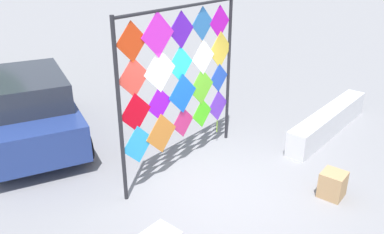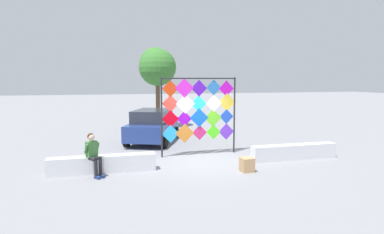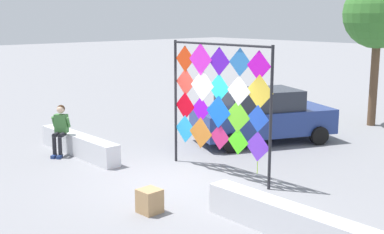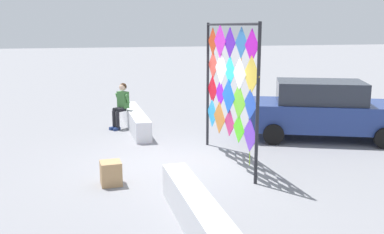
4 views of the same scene
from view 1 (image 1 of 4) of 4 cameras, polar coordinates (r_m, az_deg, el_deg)
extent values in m
plane|color=gray|center=(7.46, 4.91, -10.72)|extent=(120.00, 120.00, 0.00)
cube|color=silver|center=(10.09, 19.44, -0.59)|extent=(3.60, 0.44, 0.59)
cylinder|color=#232328|center=(6.54, -10.54, 0.15)|extent=(0.07, 0.07, 3.28)
cylinder|color=#232328|center=(8.80, 5.37, 6.58)|extent=(0.07, 0.07, 3.28)
cylinder|color=#232328|center=(7.21, -1.56, 15.85)|extent=(3.20, 0.14, 0.06)
cube|color=#27A8F3|center=(7.05, -7.90, -4.01)|extent=(0.74, 0.03, 0.74)
cube|color=orange|center=(7.42, -4.49, -2.43)|extent=(0.82, 0.03, 0.82)
cube|color=#CC286E|center=(7.87, -1.33, -0.77)|extent=(0.65, 0.03, 0.65)
cube|color=#50EA1E|center=(8.30, 1.49, 0.55)|extent=(0.65, 0.03, 0.65)
cube|color=#6F34D9|center=(8.75, 3.82, 1.68)|extent=(0.72, 0.03, 0.72)
cylinder|color=#9BE516|center=(8.96, 3.68, -1.33)|extent=(0.02, 0.02, 0.30)
cube|color=red|center=(6.79, -8.24, 0.63)|extent=(0.72, 0.03, 0.72)
cylinder|color=#16E5D4|center=(7.01, -8.05, -3.23)|extent=(0.02, 0.02, 0.30)
cube|color=#8E0FEC|center=(7.17, -4.81, 1.93)|extent=(0.66, 0.03, 0.66)
cube|color=blue|center=(7.59, -1.36, 3.45)|extent=(0.81, 0.03, 0.81)
cube|color=#68D328|center=(8.06, 1.45, 4.46)|extent=(0.78, 0.03, 0.78)
cube|color=blue|center=(8.52, 3.98, 5.76)|extent=(0.64, 0.03, 0.64)
cube|color=#E03F33|center=(6.58, -8.54, 5.73)|extent=(0.71, 0.03, 0.71)
cylinder|color=#16D7E5|center=(6.74, -8.37, 2.04)|extent=(0.02, 0.02, 0.20)
cube|color=white|center=(7.00, -4.71, 6.76)|extent=(0.81, 0.03, 0.81)
cylinder|color=#E51646|center=(7.20, -4.61, 2.37)|extent=(0.02, 0.02, 0.34)
cube|color=#25E6F9|center=(7.42, -1.69, 7.75)|extent=(0.70, 0.03, 0.70)
cube|color=white|center=(7.90, 1.68, 8.75)|extent=(0.72, 0.03, 0.72)
cylinder|color=#16E555|center=(8.06, 1.58, 4.96)|extent=(0.02, 0.02, 0.39)
cube|color=yellow|center=(8.37, 4.18, 9.80)|extent=(0.79, 0.03, 0.79)
cube|color=#F73E12|center=(6.41, -8.82, 10.84)|extent=(0.68, 0.03, 0.68)
cube|color=#F92CE9|center=(6.80, -5.00, 11.94)|extent=(0.80, 0.03, 0.80)
cube|color=#6019D6|center=(7.27, -1.56, 12.67)|extent=(0.69, 0.03, 0.69)
cube|color=#2E79CD|center=(7.77, 1.58, 13.53)|extent=(0.67, 0.03, 0.67)
cylinder|color=orange|center=(7.87, 1.48, 10.13)|extent=(0.02, 0.02, 0.28)
cube|color=#CE12CF|center=(8.23, 4.09, 13.74)|extent=(0.69, 0.03, 0.69)
cylinder|color=#17E516|center=(8.32, 3.94, 10.59)|extent=(0.02, 0.02, 0.24)
cube|color=navy|center=(9.72, -22.68, 0.38)|extent=(3.35, 4.66, 0.76)
cube|color=#282D38|center=(9.35, -23.24, 3.93)|extent=(2.42, 2.84, 0.61)
cylinder|color=black|center=(11.28, -18.52, 2.02)|extent=(0.43, 0.61, 0.57)
cylinder|color=black|center=(8.64, -15.32, -4.26)|extent=(0.43, 0.61, 0.57)
cube|color=tan|center=(7.61, 19.93, -9.29)|extent=(0.44, 0.43, 0.49)
camera|label=2|loc=(8.32, 114.83, -17.88)|focal=30.13mm
camera|label=3|loc=(14.60, 58.01, 11.76)|focal=47.91mm
camera|label=4|loc=(15.12, 36.79, 15.30)|focal=41.69mm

